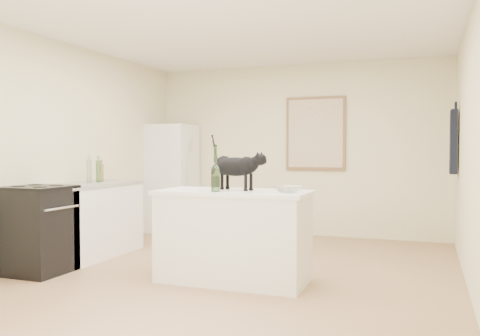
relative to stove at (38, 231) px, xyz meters
name	(u,v)px	position (x,y,z in m)	size (l,w,h in m)	color
floor	(231,276)	(1.95, 0.60, -0.45)	(5.50, 5.50, 0.00)	#A27556
ceiling	(231,22)	(1.95, 0.60, 2.15)	(5.50, 5.50, 0.00)	white
wall_back	(297,150)	(1.95, 3.35, 0.85)	(4.50, 4.50, 0.00)	beige
wall_front	(36,149)	(1.95, -2.15, 0.85)	(4.50, 4.50, 0.00)	beige
wall_left	(54,150)	(-0.30, 0.60, 0.85)	(5.50, 5.50, 0.00)	beige
wall_right	(473,150)	(4.20, 0.60, 0.85)	(5.50, 5.50, 0.00)	beige
island_base	(233,238)	(2.05, 0.40, -0.02)	(1.44, 0.67, 0.86)	white
island_top	(233,193)	(2.05, 0.40, 0.43)	(1.50, 0.70, 0.04)	white
left_cabinets	(92,221)	(0.00, 0.90, -0.02)	(0.60, 1.40, 0.86)	white
left_countertop	(91,184)	(0.00, 0.90, 0.43)	(0.62, 1.44, 0.04)	gray
stove	(38,231)	(0.00, 0.00, 0.00)	(0.60, 0.60, 0.90)	black
fridge	(171,178)	(0.00, 2.95, 0.40)	(0.68, 0.68, 1.70)	white
artwork_frame	(316,133)	(2.25, 3.32, 1.10)	(0.90, 0.03, 1.10)	brown
artwork_canvas	(315,133)	(2.25, 3.30, 1.10)	(0.82, 0.00, 1.02)	beige
hanging_garment	(454,142)	(4.14, 2.65, 0.95)	(0.08, 0.34, 0.80)	black
black_cat	(236,169)	(2.04, 0.47, 0.66)	(0.59, 0.18, 0.41)	black
wine_bottle	(215,171)	(1.94, 0.21, 0.65)	(0.08, 0.08, 0.39)	#244F1F
glass_bowl	(288,189)	(2.62, 0.33, 0.48)	(0.26, 0.26, 0.06)	silver
fridge_paper	(192,146)	(0.34, 3.00, 0.92)	(0.01, 0.15, 0.20)	silver
counter_bottle_cluster	(96,172)	(-0.01, 1.01, 0.58)	(0.10, 0.32, 0.30)	gray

